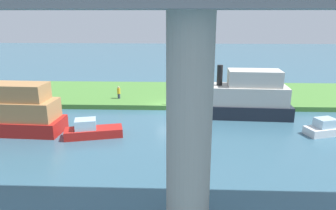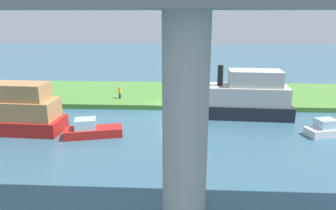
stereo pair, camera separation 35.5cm
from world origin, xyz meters
TOP-DOWN VIEW (x-y plane):
  - ground_plane at (0.00, 0.00)m, footprint 160.00×160.00m
  - grassy_bank at (0.00, -6.00)m, footprint 80.00×12.00m
  - bridge_pylon at (-1.58, 18.21)m, footprint 2.04×2.04m
  - person_on_bank at (5.70, -2.75)m, footprint 0.50×0.50m
  - mooring_post at (0.02, -0.45)m, footprint 0.20×0.20m
  - pontoon_yellow at (12.89, 6.80)m, footprint 9.15×3.45m
  - riverboat_paddlewheel at (5.96, 7.64)m, footprint 4.83×2.68m
  - skiff_small at (-13.53, 6.27)m, footprint 4.45×2.67m
  - houseboat_blue at (-7.24, 1.62)m, footprint 9.93×3.76m

SIDE VIEW (x-z plane):
  - ground_plane at x=0.00m, z-range 0.00..0.00m
  - grassy_bank at x=0.00m, z-range 0.00..0.50m
  - skiff_small at x=-13.53m, z-range -0.20..1.20m
  - riverboat_paddlewheel at x=5.96m, z-range -0.22..1.31m
  - mooring_post at x=0.02m, z-range 0.50..1.49m
  - person_on_bank at x=5.70m, z-range 0.51..1.90m
  - pontoon_yellow at x=12.89m, z-range -0.60..4.01m
  - houseboat_blue at x=-7.24m, z-range -0.65..4.35m
  - bridge_pylon at x=-1.58m, z-range 0.00..9.77m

